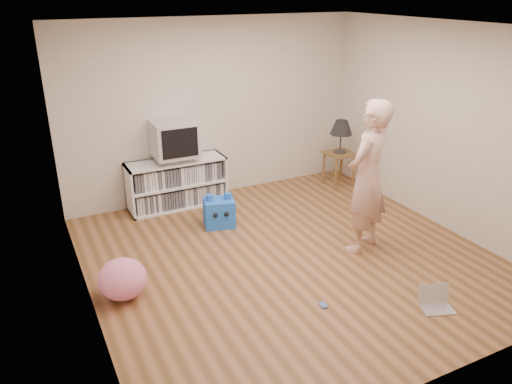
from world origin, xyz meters
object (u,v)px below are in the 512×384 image
object	(u,v)px
dvd_deck	(175,158)
table_lamp	(341,128)
laptop	(435,301)
plush_pink	(122,279)
media_unit	(177,183)
crt_tv	(174,138)
side_table	(339,161)
plush_blue	(219,212)
person	(367,178)

from	to	relation	value
dvd_deck	table_lamp	size ratio (longest dim) A/B	0.87
laptop	plush_pink	world-z (taller)	plush_pink
table_lamp	media_unit	bearing A→B (deg)	171.42
crt_tv	side_table	xyz separation A→B (m)	(2.56, -0.37, -0.60)
media_unit	plush_blue	xyz separation A→B (m)	(0.29, -0.88, -0.16)
person	laptop	size ratio (longest dim) A/B	4.89
media_unit	crt_tv	world-z (taller)	crt_tv
side_table	dvd_deck	bearing A→B (deg)	171.77
plush_blue	dvd_deck	bearing A→B (deg)	122.23
dvd_deck	side_table	world-z (taller)	dvd_deck
person	media_unit	bearing A→B (deg)	-79.06
media_unit	dvd_deck	size ratio (longest dim) A/B	3.11
person	laptop	world-z (taller)	person
side_table	plush_blue	world-z (taller)	side_table
media_unit	plush_pink	bearing A→B (deg)	-122.01
dvd_deck	plush_blue	xyz separation A→B (m)	(0.29, -0.87, -0.54)
table_lamp	person	bearing A→B (deg)	-117.27
laptop	table_lamp	bearing A→B (deg)	91.09
table_lamp	laptop	xyz separation A→B (m)	(-1.04, -3.15, -0.88)
dvd_deck	plush_pink	world-z (taller)	dvd_deck
media_unit	crt_tv	size ratio (longest dim) A/B	2.33
table_lamp	person	world-z (taller)	person
laptop	plush_blue	bearing A→B (deg)	134.14
table_lamp	dvd_deck	bearing A→B (deg)	171.77
side_table	laptop	xyz separation A→B (m)	(-1.04, -3.15, -0.36)
side_table	table_lamp	size ratio (longest dim) A/B	1.07
media_unit	plush_pink	world-z (taller)	media_unit
person	laptop	xyz separation A→B (m)	(-0.09, -1.31, -0.86)
side_table	plush_pink	size ratio (longest dim) A/B	1.11
crt_tv	media_unit	bearing A→B (deg)	90.00
media_unit	plush_pink	size ratio (longest dim) A/B	2.82
dvd_deck	laptop	size ratio (longest dim) A/B	1.20
media_unit	person	bearing A→B (deg)	-54.22
dvd_deck	plush_pink	xyz separation A→B (m)	(-1.23, -1.96, -0.52)
media_unit	crt_tv	distance (m)	0.67
laptop	plush_pink	distance (m)	3.17
media_unit	plush_pink	xyz separation A→B (m)	(-1.23, -1.97, -0.14)
media_unit	crt_tv	bearing A→B (deg)	-90.00
crt_tv	laptop	bearing A→B (deg)	-66.76
media_unit	side_table	xyz separation A→B (m)	(2.56, -0.39, 0.07)
side_table	person	xyz separation A→B (m)	(-0.95, -1.84, 0.50)
person	side_table	bearing A→B (deg)	-142.11
person	plush_pink	bearing A→B (deg)	-29.97
side_table	plush_blue	distance (m)	2.33
dvd_deck	person	xyz separation A→B (m)	(1.61, -2.21, 0.18)
table_lamp	plush_pink	size ratio (longest dim) A/B	1.04
dvd_deck	side_table	bearing A→B (deg)	-8.23
dvd_deck	side_table	xyz separation A→B (m)	(2.56, -0.37, -0.32)
crt_tv	side_table	size ratio (longest dim) A/B	1.09
laptop	media_unit	bearing A→B (deg)	132.55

